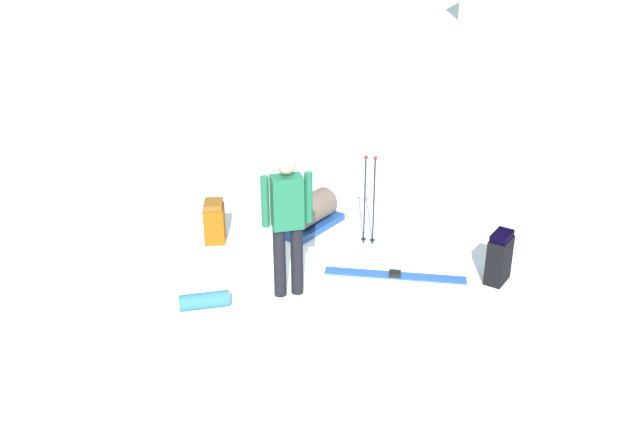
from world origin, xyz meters
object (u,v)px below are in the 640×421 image
skier_standing (287,218)px  ski_pair_near (395,275)px  sleeping_mat_rolled (204,301)px  backpack_bright (215,222)px  ski_poles_planted_near (369,196)px  gear_sled (311,213)px  backpack_large_dark (499,258)px

skier_standing → ski_pair_near: (0.90, 0.98, -0.94)m
ski_pair_near → sleeping_mat_rolled: size_ratio=3.00×
backpack_bright → ski_poles_planted_near: bearing=27.2°
ski_pair_near → skier_standing: bearing=-132.5°
gear_sled → ski_pair_near: bearing=-22.5°
backpack_large_dark → ski_poles_planted_near: ski_poles_planted_near is taller
backpack_bright → gear_sled: (0.91, 0.96, -0.05)m
ski_poles_planted_near → sleeping_mat_rolled: bearing=-110.5°
ski_pair_near → backpack_bright: bearing=-172.9°
ski_poles_planted_near → backpack_large_dark: bearing=-3.6°
backpack_bright → sleeping_mat_rolled: bearing=-56.0°
ski_pair_near → sleeping_mat_rolled: 2.30m
skier_standing → backpack_large_dark: 2.57m
backpack_large_dark → ski_poles_planted_near: size_ratio=0.52×
ski_pair_near → backpack_large_dark: (1.10, 0.51, 0.30)m
skier_standing → gear_sled: 1.91m
gear_sled → sleeping_mat_rolled: 2.36m
ski_poles_planted_near → sleeping_mat_rolled: (-0.87, -2.33, -0.60)m
skier_standing → ski_pair_near: skier_standing is taller
ski_pair_near → ski_poles_planted_near: 1.14m
backpack_large_dark → gear_sled: 2.67m
backpack_large_dark → backpack_bright: size_ratio=1.14×
ski_pair_near → backpack_large_dark: size_ratio=2.59×
gear_sled → sleeping_mat_rolled: bearing=-89.3°
ski_pair_near → backpack_bright: size_ratio=2.94×
backpack_bright → sleeping_mat_rolled: backpack_bright is taller
backpack_large_dark → sleeping_mat_rolled: bearing=-140.0°
backpack_bright → sleeping_mat_rolled: size_ratio=1.02×
backpack_large_dark → backpack_bright: 3.67m
backpack_bright → gear_sled: 1.33m
gear_sled → ski_poles_planted_near: bearing=-1.9°
ski_pair_near → ski_poles_planted_near: size_ratio=1.34×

